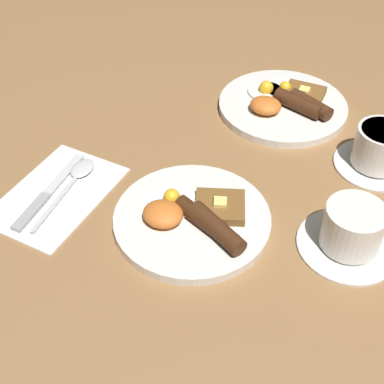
{
  "coord_description": "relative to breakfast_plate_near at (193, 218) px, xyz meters",
  "views": [
    {
      "loc": [
        0.21,
        -0.53,
        0.61
      ],
      "look_at": [
        -0.02,
        0.04,
        0.03
      ],
      "focal_mm": 50.0,
      "sensor_mm": 36.0,
      "label": 1
    }
  ],
  "objects": [
    {
      "name": "teacup_near",
      "position": [
        0.23,
        0.04,
        0.02
      ],
      "size": [
        0.15,
        0.15,
        0.08
      ],
      "color": "silver",
      "rests_on": "ground_plane"
    },
    {
      "name": "teacup_far",
      "position": [
        0.24,
        0.25,
        0.02
      ],
      "size": [
        0.14,
        0.14,
        0.08
      ],
      "color": "silver",
      "rests_on": "ground_plane"
    },
    {
      "name": "breakfast_plate_far",
      "position": [
        0.05,
        0.36,
        -0.0
      ],
      "size": [
        0.25,
        0.25,
        0.04
      ],
      "color": "silver",
      "rests_on": "ground_plane"
    },
    {
      "name": "knife",
      "position": [
        -0.24,
        -0.03,
        -0.01
      ],
      "size": [
        0.02,
        0.19,
        0.01
      ],
      "rotation": [
        0.0,
        0.0,
        1.56
      ],
      "color": "silver",
      "rests_on": "napkin"
    },
    {
      "name": "breakfast_plate_near",
      "position": [
        0.0,
        0.0,
        0.0
      ],
      "size": [
        0.24,
        0.24,
        0.04
      ],
      "color": "silver",
      "rests_on": "ground_plane"
    },
    {
      "name": "spoon",
      "position": [
        -0.22,
        0.03,
        -0.0
      ],
      "size": [
        0.04,
        0.18,
        0.01
      ],
      "rotation": [
        0.0,
        0.0,
        1.59
      ],
      "color": "silver",
      "rests_on": "napkin"
    },
    {
      "name": "napkin",
      "position": [
        -0.23,
        -0.02,
        -0.01
      ],
      "size": [
        0.17,
        0.23,
        0.01
      ],
      "primitive_type": "cube",
      "rotation": [
        0.0,
        0.0,
        -0.1
      ],
      "color": "white",
      "rests_on": "ground_plane"
    },
    {
      "name": "ground_plane",
      "position": [
        -0.0,
        0.0,
        -0.01
      ],
      "size": [
        3.0,
        3.0,
        0.0
      ],
      "primitive_type": "plane",
      "color": "olive"
    }
  ]
}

